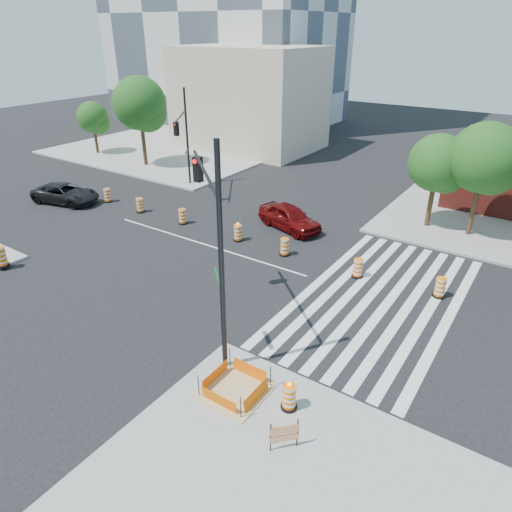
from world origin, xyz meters
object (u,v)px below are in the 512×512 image
object	(u,v)px
signal_pole_nw	(184,132)
red_coupe	(289,217)
dark_suv	(66,194)
signal_pole_se	(212,224)

from	to	relation	value
signal_pole_nw	red_coupe	bearing A→B (deg)	44.76
signal_pole_nw	dark_suv	bearing A→B (deg)	-72.38
signal_pole_se	signal_pole_nw	bearing A→B (deg)	-2.50
red_coupe	dark_suv	size ratio (longest dim) A/B	0.92
red_coupe	signal_pole_se	bearing A→B (deg)	-146.36
dark_suv	signal_pole_se	world-z (taller)	signal_pole_se
dark_suv	signal_pole_nw	size ratio (longest dim) A/B	0.67
red_coupe	dark_suv	xyz separation A→B (m)	(-16.12, -5.07, -0.09)
red_coupe	signal_pole_se	size ratio (longest dim) A/B	0.54
dark_suv	signal_pole_nw	distance (m)	9.83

